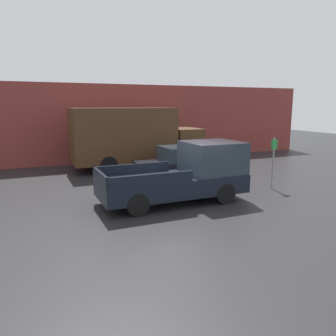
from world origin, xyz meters
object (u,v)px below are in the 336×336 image
(car, at_px, (187,161))
(parking_sign, at_px, (273,160))
(delivery_truck, at_px, (133,137))
(newspaper_box, at_px, (181,150))
(pickup_truck, at_px, (186,174))

(car, relative_size, parking_sign, 2.21)
(car, distance_m, delivery_truck, 3.87)
(car, relative_size, delivery_truck, 0.67)
(car, height_order, newspaper_box, car)
(pickup_truck, relative_size, parking_sign, 2.42)
(car, bearing_deg, newspaper_box, 66.80)
(pickup_truck, xyz_separation_m, newspaper_box, (4.18, 9.09, -0.49))
(pickup_truck, bearing_deg, car, 62.94)
(delivery_truck, bearing_deg, newspaper_box, 29.08)
(delivery_truck, xyz_separation_m, newspaper_box, (4.03, 2.24, -1.28))
(car, bearing_deg, pickup_truck, -117.06)
(car, xyz_separation_m, delivery_truck, (-1.63, 3.38, 0.97))
(parking_sign, distance_m, newspaper_box, 9.05)
(pickup_truck, relative_size, delivery_truck, 0.73)
(car, bearing_deg, delivery_truck, 115.71)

